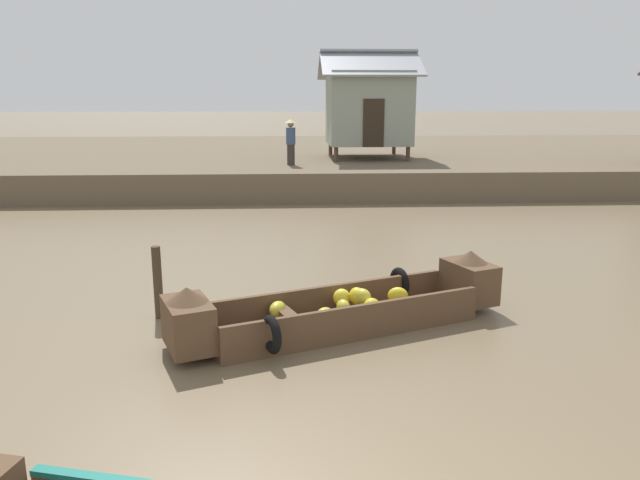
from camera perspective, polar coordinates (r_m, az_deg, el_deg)
name	(u,v)px	position (r m, az deg, el deg)	size (l,w,h in m)	color
ground_plane	(316,247)	(14.09, -0.37, -0.63)	(300.00, 300.00, 0.00)	#726047
riverbank_strip	(301,159)	(29.57, -1.79, 7.69)	(160.00, 20.00, 1.01)	brown
banana_boat	(344,307)	(9.07, 2.26, -6.40)	(5.20, 2.79, 0.97)	brown
stilt_house_mid_left	(368,106)	(24.93, 4.55, 12.53)	(3.89, 4.03, 4.28)	#4C3826
vendor_person	(291,140)	(22.14, -2.79, 9.51)	(0.44, 0.44, 1.66)	#332D28
mooring_post	(158,282)	(9.76, -15.15, -3.91)	(0.14, 0.14, 1.16)	#423323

